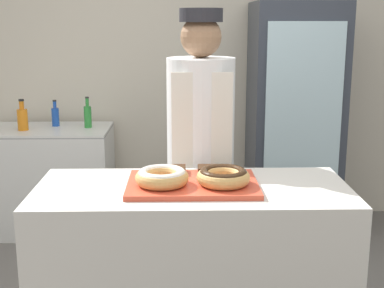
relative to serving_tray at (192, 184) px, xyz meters
The scene contains 13 objects.
wall_back 2.17m from the serving_tray, 90.00° to the left, with size 8.00×0.06×2.70m.
display_counter 0.47m from the serving_tray, ahead, with size 1.46×0.64×0.91m.
serving_tray is the anchor object (origin of this frame).
donut_light_glaze 0.15m from the serving_tray, 162.62° to the right, with size 0.24×0.24×0.07m.
donut_chocolate_glaze 0.15m from the serving_tray, 17.38° to the right, with size 0.24×0.24×0.07m.
brownie_back_left 0.17m from the serving_tray, 117.37° to the left, with size 0.09×0.09×0.03m.
brownie_back_right 0.17m from the serving_tray, 62.63° to the left, with size 0.09×0.09×0.03m.
baker_person 0.60m from the serving_tray, 84.20° to the left, with size 0.38×0.38×1.72m.
beverage_fridge 1.94m from the serving_tray, 64.45° to the left, with size 0.68×0.65×1.80m.
chest_freezer 2.13m from the serving_tray, 122.05° to the left, with size 0.97×0.58×0.84m.
bottle_green 1.94m from the serving_tray, 113.68° to the left, with size 0.06×0.06×0.24m.
bottle_blue 2.13m from the serving_tray, 119.59° to the left, with size 0.06×0.06×0.21m.
bottle_orange 2.11m from the serving_tray, 126.80° to the left, with size 0.08×0.08×0.24m.
Camera 1 is at (-0.05, -2.36, 1.66)m, focal length 50.00 mm.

